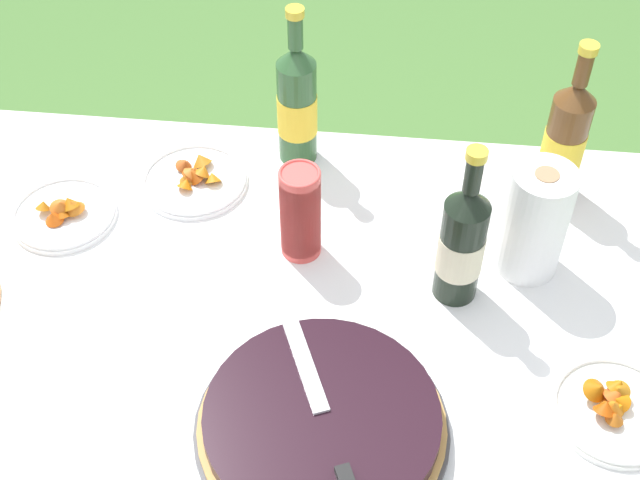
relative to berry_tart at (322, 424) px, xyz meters
name	(u,v)px	position (x,y,z in m)	size (l,w,h in m)	color
garden_table	(261,363)	(-0.12, 0.17, -0.09)	(1.66, 1.07, 0.70)	brown
tablecloth	(260,345)	(-0.12, 0.17, -0.04)	(1.67, 1.08, 0.10)	white
berry_tart	(322,424)	(0.00, 0.00, 0.00)	(0.39, 0.39, 0.06)	#38383D
serving_knife	(328,428)	(0.01, -0.03, 0.04)	(0.17, 0.36, 0.01)	silver
cup_stack	(300,213)	(-0.08, 0.38, 0.07)	(0.07, 0.07, 0.19)	#E04C47
cider_bottle_green	(297,104)	(-0.11, 0.63, 0.10)	(0.08, 0.08, 0.34)	#2D562D
cider_bottle_amber	(565,140)	(0.39, 0.58, 0.10)	(0.08, 0.08, 0.33)	brown
juice_bottle_red	(462,243)	(0.20, 0.31, 0.09)	(0.08, 0.08, 0.32)	black
snack_plate_near	(63,213)	(-0.53, 0.41, -0.02)	(0.20, 0.20, 0.05)	white
snack_plate_left	(615,408)	(0.44, 0.08, -0.01)	(0.20, 0.20, 0.06)	white
snack_plate_right	(195,179)	(-0.30, 0.53, -0.02)	(0.21, 0.21, 0.05)	white
paper_towel_roll	(535,222)	(0.32, 0.38, 0.08)	(0.11, 0.11, 0.22)	white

